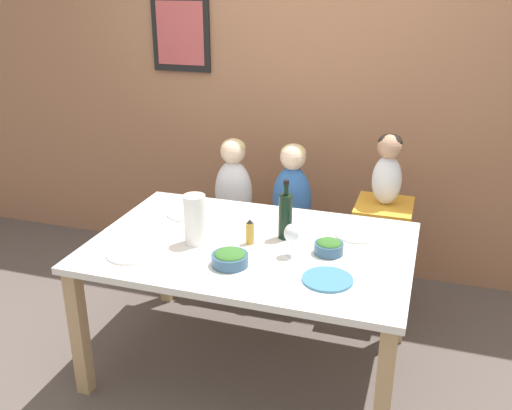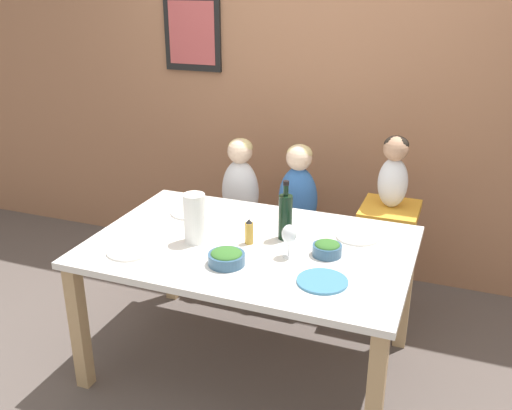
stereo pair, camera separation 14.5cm
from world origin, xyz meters
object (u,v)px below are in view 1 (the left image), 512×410
(person_child_left, at_px, (233,182))
(wine_glass_near, at_px, (291,234))
(person_child_center, at_px, (292,188))
(dinner_plate_back_right, at_px, (357,234))
(chair_right_highchair, at_px, (382,227))
(paper_towel_roll, at_px, (195,220))
(salad_bowl_large, at_px, (230,258))
(chair_far_left, at_px, (234,232))
(dinner_plate_front_left, at_px, (131,254))
(salad_bowl_small, at_px, (329,247))
(person_baby_right, at_px, (388,165))
(dinner_plate_back_left, at_px, (187,214))
(chair_far_center, at_px, (291,240))
(dinner_plate_front_right, at_px, (328,279))
(wine_bottle, at_px, (285,215))

(person_child_left, xyz_separation_m, wine_glass_near, (0.61, -0.87, 0.09))
(person_child_center, distance_m, dinner_plate_back_right, 0.72)
(chair_right_highchair, xyz_separation_m, wine_glass_near, (-0.36, -0.87, 0.28))
(person_child_left, xyz_separation_m, paper_towel_roll, (0.12, -0.88, 0.11))
(person_child_center, height_order, salad_bowl_large, person_child_center)
(chair_right_highchair, height_order, dinner_plate_back_right, dinner_plate_back_right)
(chair_far_left, distance_m, person_child_left, 0.36)
(dinner_plate_front_left, bearing_deg, salad_bowl_small, 18.84)
(person_baby_right, height_order, paper_towel_roll, person_baby_right)
(paper_towel_roll, relative_size, dinner_plate_back_left, 1.12)
(chair_far_center, bearing_deg, dinner_plate_back_right, -47.51)
(chair_far_left, height_order, dinner_plate_back_right, dinner_plate_back_right)
(person_child_center, height_order, dinner_plate_back_right, person_child_center)
(dinner_plate_back_right, bearing_deg, paper_towel_roll, -155.69)
(person_baby_right, relative_size, wine_glass_near, 2.58)
(dinner_plate_front_left, distance_m, dinner_plate_back_right, 1.16)
(person_child_left, xyz_separation_m, dinner_plate_front_right, (0.83, -1.06, -0.02))
(paper_towel_roll, height_order, dinner_plate_back_left, paper_towel_roll)
(dinner_plate_front_right, bearing_deg, chair_far_center, 112.42)
(chair_far_center, xyz_separation_m, paper_towel_roll, (-0.28, -0.88, 0.47))
(person_child_left, bearing_deg, dinner_plate_front_left, -96.77)
(chair_right_highchair, height_order, wine_bottle, wine_bottle)
(dinner_plate_front_right, bearing_deg, wine_bottle, 128.33)
(chair_far_center, bearing_deg, wine_glass_near, -75.85)
(salad_bowl_small, bearing_deg, paper_towel_roll, -172.47)
(wine_bottle, height_order, salad_bowl_large, wine_bottle)
(chair_far_left, bearing_deg, person_child_center, 0.14)
(dinner_plate_front_left, bearing_deg, paper_towel_roll, 42.13)
(person_child_center, height_order, salad_bowl_small, person_child_center)
(paper_towel_roll, distance_m, dinner_plate_front_left, 0.35)
(chair_far_left, relative_size, paper_towel_roll, 1.80)
(wine_bottle, distance_m, paper_towel_roll, 0.46)
(wine_bottle, bearing_deg, wine_glass_near, -66.77)
(salad_bowl_large, bearing_deg, chair_right_highchair, 60.06)
(chair_far_left, distance_m, salad_bowl_large, 1.17)
(salad_bowl_large, relative_size, salad_bowl_small, 1.22)
(chair_right_highchair, height_order, dinner_plate_front_left, dinner_plate_front_left)
(salad_bowl_small, xyz_separation_m, dinner_plate_back_left, (-0.86, 0.24, -0.03))
(chair_right_highchair, bearing_deg, person_baby_right, 90.00)
(wine_bottle, bearing_deg, chair_right_highchair, 57.10)
(chair_right_highchair, relative_size, person_baby_right, 1.66)
(salad_bowl_large, bearing_deg, chair_far_left, 109.17)
(chair_far_center, bearing_deg, salad_bowl_large, -91.58)
(paper_towel_roll, height_order, dinner_plate_back_right, paper_towel_roll)
(chair_far_center, relative_size, dinner_plate_front_right, 2.02)
(salad_bowl_large, bearing_deg, salad_bowl_small, 31.98)
(person_baby_right, distance_m, wine_glass_near, 0.95)
(chair_right_highchair, relative_size, dinner_plate_back_right, 3.13)
(paper_towel_roll, distance_m, dinner_plate_back_left, 0.40)
(paper_towel_roll, bearing_deg, salad_bowl_large, -34.72)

